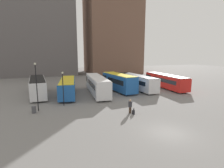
% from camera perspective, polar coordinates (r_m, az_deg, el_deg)
% --- Properties ---
extents(ground_plane, '(160.00, 160.00, 0.00)m').
position_cam_1_polar(ground_plane, '(17.70, 18.00, -14.95)').
color(ground_plane, slate).
extents(building_block_left, '(30.49, 12.58, 34.12)m').
position_cam_1_polar(building_block_left, '(65.57, -26.24, 17.53)').
color(building_block_left, '#5B5656').
rests_on(building_block_left, ground_plane).
extents(building_block_right, '(18.54, 17.35, 34.86)m').
position_cam_1_polar(building_block_right, '(68.59, -0.13, 18.45)').
color(building_block_right, brown).
rests_on(building_block_right, ground_plane).
extents(bus_0, '(3.45, 10.96, 3.10)m').
position_cam_1_polar(bus_0, '(33.19, -23.11, -0.61)').
color(bus_0, silver).
rests_on(bus_0, ground_plane).
extents(bus_1, '(3.79, 11.18, 2.83)m').
position_cam_1_polar(bus_1, '(31.69, -14.29, -0.82)').
color(bus_1, '#1E56A3').
rests_on(bus_1, ground_plane).
extents(bus_2, '(3.16, 12.43, 3.18)m').
position_cam_1_polar(bus_2, '(32.02, -4.94, -0.10)').
color(bus_2, silver).
rests_on(bus_2, ground_plane).
extents(bus_3, '(3.89, 10.33, 3.32)m').
position_cam_1_polar(bus_3, '(34.45, 2.14, 0.75)').
color(bus_3, '#1E56A3').
rests_on(bus_3, ground_plane).
extents(bus_4, '(3.27, 12.36, 2.90)m').
position_cam_1_polar(bus_4, '(36.53, 8.03, 0.85)').
color(bus_4, silver).
rests_on(bus_4, ground_plane).
extents(bus_5, '(2.57, 12.42, 2.86)m').
position_cam_1_polar(bus_5, '(39.09, 16.97, 1.08)').
color(bus_5, red).
rests_on(bus_5, ground_plane).
extents(traveler, '(0.49, 0.49, 1.78)m').
position_cam_1_polar(traveler, '(21.73, 5.96, -6.82)').
color(traveler, '#4C3828').
rests_on(traveler, ground_plane).
extents(suitcase, '(0.26, 0.38, 0.77)m').
position_cam_1_polar(suitcase, '(21.66, 6.97, -9.08)').
color(suitcase, black).
rests_on(suitcase, ground_plane).
extents(lamp_post_0, '(0.28, 0.28, 6.17)m').
position_cam_1_polar(lamp_post_0, '(23.94, -23.45, 0.22)').
color(lamp_post_0, black).
rests_on(lamp_post_0, ground_plane).
extents(lamp_post_1, '(0.28, 0.28, 4.81)m').
position_cam_1_polar(lamp_post_1, '(25.29, -15.71, -0.49)').
color(lamp_post_1, black).
rests_on(lamp_post_1, ground_plane).
extents(trash_bin, '(0.52, 0.52, 0.85)m').
position_cam_1_polar(trash_bin, '(23.92, -24.16, -7.67)').
color(trash_bin, '#47474C').
rests_on(trash_bin, ground_plane).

